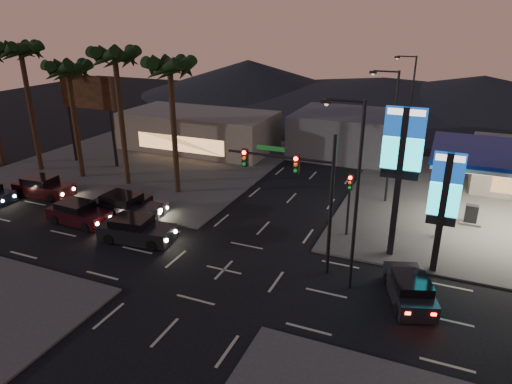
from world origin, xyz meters
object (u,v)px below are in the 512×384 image
at_px(car_lane_a_mid, 78,213).
at_px(suv_station, 410,289).
at_px(traffic_signal_mast, 300,182).
at_px(car_lane_b_front, 139,206).
at_px(pylon_sign_short, 444,195).
at_px(car_lane_b_rear, 43,187).
at_px(car_lane_b_mid, 125,207).
at_px(pylon_sign_tall, 402,154).
at_px(car_lane_a_front, 136,230).

bearing_deg(car_lane_a_mid, suv_station, -2.00).
distance_m(traffic_signal_mast, car_lane_b_front, 14.09).
relative_size(pylon_sign_short, car_lane_a_mid, 1.48).
bearing_deg(car_lane_b_front, car_lane_b_rear, -179.88).
xyz_separation_m(pylon_sign_short, suv_station, (-0.98, -3.49, -3.99)).
bearing_deg(car_lane_b_mid, pylon_sign_tall, 5.06).
xyz_separation_m(car_lane_a_front, car_lane_b_rear, (-11.72, 3.59, -0.00)).
xyz_separation_m(car_lane_a_front, car_lane_a_mid, (-5.39, 0.69, -0.04)).
xyz_separation_m(pylon_sign_tall, car_lane_b_rear, (-27.06, -0.81, -5.66)).
distance_m(car_lane_b_mid, suv_station, 20.06).
bearing_deg(car_lane_b_rear, traffic_signal_mast, -6.91).
bearing_deg(traffic_signal_mast, car_lane_a_front, -175.21).
height_order(pylon_sign_tall, suv_station, pylon_sign_tall).
xyz_separation_m(pylon_sign_tall, car_lane_b_front, (-17.77, -0.79, -5.79)).
bearing_deg(pylon_sign_tall, car_lane_a_mid, -169.86).
height_order(pylon_sign_short, car_lane_b_rear, pylon_sign_short).
xyz_separation_m(pylon_sign_tall, pylon_sign_short, (2.50, -1.00, -1.74)).
bearing_deg(car_lane_a_mid, car_lane_b_rear, 155.35).
height_order(car_lane_a_front, car_lane_b_mid, car_lane_b_mid).
height_order(pylon_sign_tall, car_lane_a_mid, pylon_sign_tall).
distance_m(pylon_sign_tall, pylon_sign_short, 3.20).
bearing_deg(car_lane_a_front, pylon_sign_short, 10.79).
xyz_separation_m(car_lane_a_mid, suv_station, (22.26, -0.78, -0.03)).
bearing_deg(pylon_sign_short, car_lane_a_mid, -173.35).
distance_m(car_lane_a_front, suv_station, 16.86).
relative_size(pylon_sign_tall, car_lane_b_mid, 1.72).
relative_size(pylon_sign_tall, car_lane_a_front, 1.79).
distance_m(pylon_sign_tall, suv_station, 7.43).
relative_size(car_lane_b_rear, suv_station, 1.06).
bearing_deg(pylon_sign_tall, pylon_sign_short, -21.80).
distance_m(traffic_signal_mast, car_lane_b_mid, 14.42).
height_order(car_lane_a_mid, car_lane_b_front, car_lane_a_mid).
xyz_separation_m(traffic_signal_mast, car_lane_a_mid, (-15.99, -0.20, -4.53)).
relative_size(pylon_sign_tall, car_lane_b_front, 2.19).
height_order(pylon_sign_short, traffic_signal_mast, traffic_signal_mast).
xyz_separation_m(car_lane_a_mid, car_lane_b_rear, (-6.32, 2.90, 0.03)).
height_order(traffic_signal_mast, car_lane_a_front, traffic_signal_mast).
bearing_deg(suv_station, traffic_signal_mast, 171.17).
distance_m(car_lane_a_mid, car_lane_b_mid, 3.18).
relative_size(traffic_signal_mast, car_lane_b_mid, 1.52).
relative_size(pylon_sign_tall, traffic_signal_mast, 1.12).
bearing_deg(suv_station, car_lane_b_front, 169.16).
relative_size(car_lane_a_mid, car_lane_b_front, 1.15).
distance_m(pylon_sign_short, suv_station, 5.38).
relative_size(traffic_signal_mast, car_lane_a_front, 1.59).
distance_m(car_lane_a_front, car_lane_b_front, 4.36).
bearing_deg(pylon_sign_tall, car_lane_b_mid, -174.94).
bearing_deg(car_lane_a_mid, traffic_signal_mast, 0.71).
distance_m(traffic_signal_mast, car_lane_b_rear, 22.92).
distance_m(pylon_sign_tall, car_lane_b_front, 18.71).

